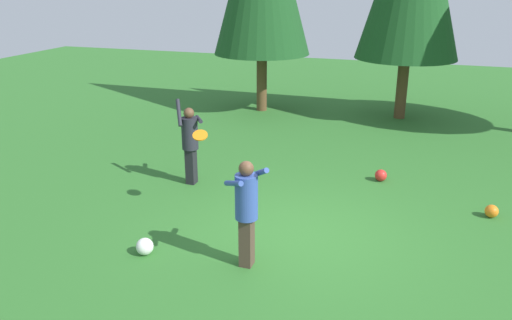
% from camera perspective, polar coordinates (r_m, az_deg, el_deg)
% --- Properties ---
extents(ground_plane, '(40.00, 40.00, 0.00)m').
position_cam_1_polar(ground_plane, '(8.95, 4.82, -8.34)').
color(ground_plane, '#2D6B28').
extents(person_thrower, '(0.66, 0.66, 1.82)m').
position_cam_1_polar(person_thrower, '(10.85, -7.27, 2.30)').
color(person_thrower, black).
rests_on(person_thrower, ground_plane).
extents(person_catcher, '(0.74, 0.74, 1.69)m').
position_cam_1_polar(person_catcher, '(7.65, -1.06, -4.97)').
color(person_catcher, '#4C382D').
rests_on(person_catcher, ground_plane).
extents(frisbee, '(0.33, 0.32, 0.14)m').
position_cam_1_polar(frisbee, '(9.25, -6.17, 2.72)').
color(frisbee, orange).
extents(ball_orange, '(0.24, 0.24, 0.24)m').
position_cam_1_polar(ball_orange, '(10.45, 24.48, -5.14)').
color(ball_orange, orange).
rests_on(ball_orange, ground_plane).
extents(ball_red, '(0.26, 0.26, 0.26)m').
position_cam_1_polar(ball_red, '(11.48, 13.56, -1.65)').
color(ball_red, red).
rests_on(ball_red, ground_plane).
extents(ball_white, '(0.28, 0.28, 0.28)m').
position_cam_1_polar(ball_white, '(8.50, -12.13, -9.28)').
color(ball_white, white).
rests_on(ball_white, ground_plane).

